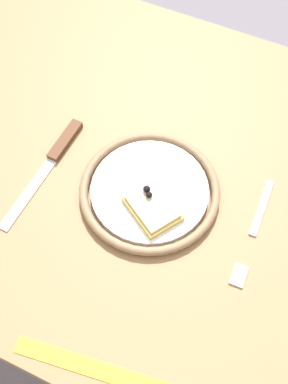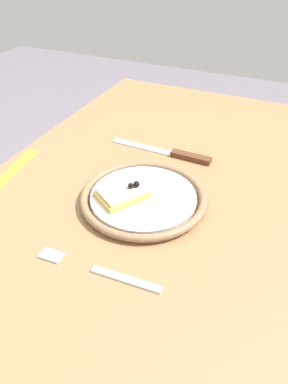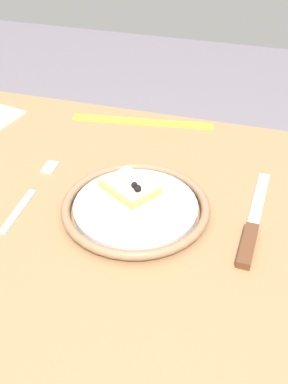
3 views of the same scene
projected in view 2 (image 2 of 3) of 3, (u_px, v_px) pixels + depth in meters
name	position (u px, v px, depth m)	size (l,w,h in m)	color
dining_table	(167.00, 240.00, 0.72)	(1.15, 0.76, 0.76)	#936D47
plate	(143.00, 198.00, 0.68)	(0.24, 0.24, 0.02)	white
pizza_slice_near	(122.00, 193.00, 0.67)	(0.11, 0.10, 0.03)	tan
knife	(177.00, 154.00, 0.81)	(0.03, 0.24, 0.01)	silver
fork	(97.00, 270.00, 0.55)	(0.03, 0.20, 0.00)	silver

